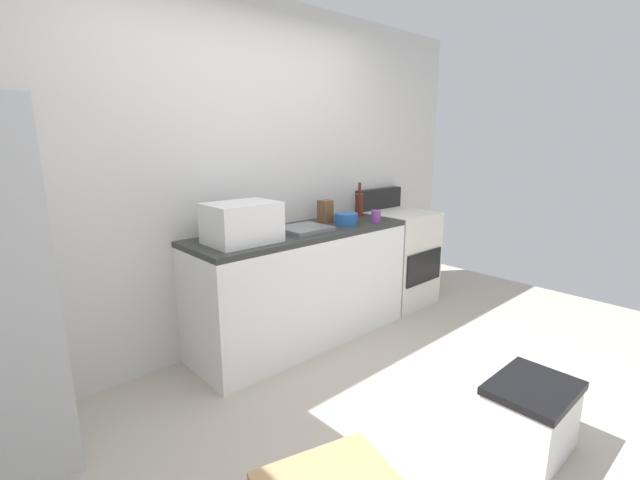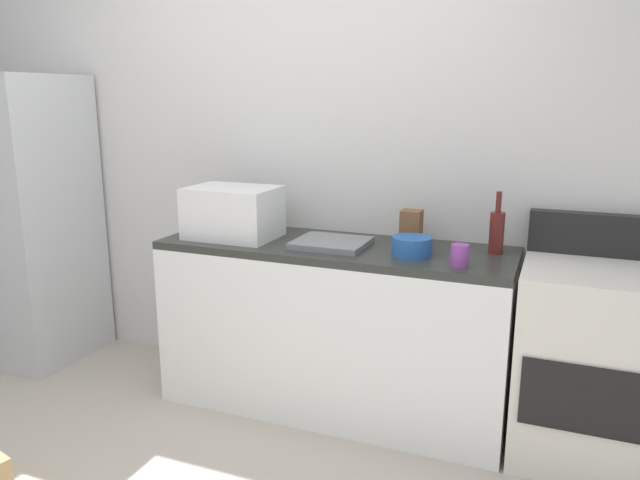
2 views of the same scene
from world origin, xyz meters
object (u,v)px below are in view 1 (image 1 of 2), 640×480
object	(u,v)px
mixing_bowl	(346,219)
wine_bottle	(359,204)
coffee_mug	(376,216)
microwave	(242,223)
storage_bin	(530,417)
knife_block	(325,211)
stove_oven	(397,256)

from	to	relation	value
mixing_bowl	wine_bottle	bearing A→B (deg)	27.66
wine_bottle	coffee_mug	world-z (taller)	wine_bottle
microwave	storage_bin	size ratio (longest dim) A/B	1.00
knife_block	mixing_bowl	distance (m)	0.21
stove_oven	knife_block	distance (m)	1.01
microwave	coffee_mug	xyz separation A→B (m)	(1.22, -0.13, -0.09)
stove_oven	wine_bottle	xyz separation A→B (m)	(-0.44, 0.11, 0.54)
microwave	knife_block	distance (m)	0.94
stove_oven	wine_bottle	world-z (taller)	wine_bottle
mixing_bowl	microwave	bearing A→B (deg)	178.76
wine_bottle	knife_block	world-z (taller)	wine_bottle
coffee_mug	microwave	bearing A→B (deg)	173.78
mixing_bowl	storage_bin	xyz separation A→B (m)	(-0.40, -1.70, -0.75)
stove_oven	wine_bottle	distance (m)	0.71
stove_oven	coffee_mug	distance (m)	0.76
mixing_bowl	coffee_mug	bearing A→B (deg)	-24.78
stove_oven	mixing_bowl	size ratio (longest dim) A/B	5.79
knife_block	wine_bottle	bearing A→B (deg)	-0.65
wine_bottle	coffee_mug	distance (m)	0.33
microwave	wine_bottle	world-z (taller)	wine_bottle
knife_block	storage_bin	xyz separation A→B (m)	(-0.34, -1.90, -0.80)
microwave	storage_bin	bearing A→B (deg)	-71.42
stove_oven	mixing_bowl	bearing A→B (deg)	-174.57
wine_bottle	storage_bin	world-z (taller)	wine_bottle
stove_oven	storage_bin	xyz separation A→B (m)	(-1.20, -1.78, -0.27)
wine_bottle	mixing_bowl	size ratio (longest dim) A/B	1.58
storage_bin	stove_oven	bearing A→B (deg)	56.07
stove_oven	knife_block	world-z (taller)	stove_oven
coffee_mug	mixing_bowl	world-z (taller)	coffee_mug
coffee_mug	knife_block	bearing A→B (deg)	133.73
stove_oven	microwave	size ratio (longest dim) A/B	2.39
mixing_bowl	storage_bin	size ratio (longest dim) A/B	0.41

